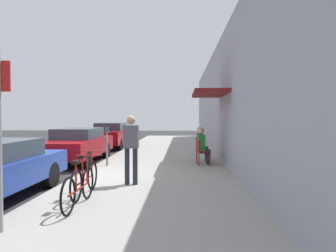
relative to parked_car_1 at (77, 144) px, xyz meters
name	(u,v)px	position (x,y,z in m)	size (l,w,h in m)	color
ground_plane	(74,181)	(1.10, -3.39, -0.71)	(60.00, 60.00, 0.00)	#2D2D30
sidewalk_slab	(160,167)	(3.35, -1.39, -0.65)	(4.50, 32.00, 0.12)	#9E9B93
building_facade	(231,98)	(5.74, -1.39, 1.72)	(1.40, 32.00, 4.86)	#999EA8
parked_car_1	(77,144)	(0.00, 0.00, 0.00)	(1.80, 4.40, 1.33)	maroon
parked_car_2	(111,135)	(0.00, 5.47, 0.05)	(1.80, 4.40, 1.44)	maroon
parking_meter	(107,143)	(1.55, -1.46, 0.18)	(0.12, 0.10, 1.32)	slate
street_sign	(0,127)	(1.50, -7.33, 0.93)	(0.32, 0.06, 2.60)	gray
bicycle_0	(79,187)	(2.20, -6.07, -0.23)	(0.46, 1.71, 0.90)	black
bicycle_1	(85,179)	(2.06, -5.31, -0.23)	(0.46, 1.71, 0.90)	black
cafe_chair_0	(201,150)	(4.78, -1.14, -0.08)	(0.50, 0.50, 0.87)	maroon
seated_patron_0	(203,145)	(4.84, -1.13, 0.11)	(0.46, 0.41, 1.29)	#232838
cafe_chair_1	(199,148)	(4.78, -0.22, -0.08)	(0.45, 0.45, 0.87)	maroon
seated_patron_1	(201,142)	(4.84, -0.22, 0.11)	(0.43, 0.36, 1.29)	#232838
pedestrian_standing	(131,144)	(2.86, -4.24, 0.41)	(0.36, 0.22, 1.70)	#232838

